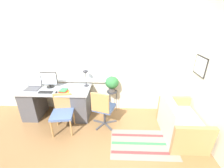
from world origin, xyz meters
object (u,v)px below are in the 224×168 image
(book_stack, at_px, (64,91))
(plant_stand, at_px, (112,94))
(potted_plant, at_px, (112,83))
(monitor, at_px, (49,80))
(couch_loveseat, at_px, (179,124))
(desk_lamp, at_px, (86,74))
(mouse, at_px, (56,92))
(office_chair_swivel, at_px, (103,108))
(keyboard, at_px, (46,92))
(desk_chair_wooden, at_px, (63,112))
(laptop, at_px, (33,86))

(book_stack, relative_size, plant_stand, 0.35)
(book_stack, height_order, potted_plant, potted_plant)
(monitor, height_order, couch_loveseat, monitor)
(plant_stand, relative_size, potted_plant, 1.48)
(desk_lamp, relative_size, couch_loveseat, 0.37)
(mouse, bearing_deg, office_chair_swivel, -8.21)
(plant_stand, bearing_deg, potted_plant, 0.00)
(desk_lamp, bearing_deg, keyboard, -155.51)
(desk_chair_wooden, distance_m, potted_plant, 1.36)
(keyboard, distance_m, plant_stand, 1.61)
(monitor, bearing_deg, laptop, -168.97)
(keyboard, xyz_separation_m, mouse, (0.25, -0.00, 0.01))
(mouse, relative_size, potted_plant, 0.18)
(mouse, bearing_deg, book_stack, -0.75)
(book_stack, xyz_separation_m, couch_loveseat, (2.56, -0.38, -0.54))
(keyboard, bearing_deg, potted_plant, 17.05)
(desk_chair_wooden, bearing_deg, book_stack, 87.04)
(potted_plant, bearing_deg, keyboard, -162.95)
(keyboard, relative_size, potted_plant, 0.80)
(keyboard, relative_size, plant_stand, 0.54)
(desk_lamp, distance_m, couch_loveseat, 2.40)
(laptop, height_order, plant_stand, laptop)
(couch_loveseat, height_order, plant_stand, couch_loveseat)
(desk_chair_wooden, bearing_deg, desk_lamp, 51.47)
(monitor, xyz_separation_m, plant_stand, (1.52, 0.17, -0.44))
(monitor, relative_size, mouse, 5.35)
(monitor, relative_size, office_chair_swivel, 0.42)
(office_chair_swivel, bearing_deg, couch_loveseat, -169.92)
(laptop, xyz_separation_m, monitor, (0.38, 0.07, 0.14))
(potted_plant, bearing_deg, desk_lamp, -174.04)
(plant_stand, bearing_deg, mouse, -159.59)
(office_chair_swivel, bearing_deg, potted_plant, -88.20)
(monitor, distance_m, plant_stand, 1.59)
(desk_lamp, bearing_deg, potted_plant, 5.96)
(keyboard, relative_size, office_chair_swivel, 0.34)
(plant_stand, height_order, potted_plant, potted_plant)
(desk_lamp, distance_m, plant_stand, 0.86)
(book_stack, height_order, desk_chair_wooden, book_stack)
(book_stack, bearing_deg, monitor, 145.28)
(keyboard, bearing_deg, mouse, -1.11)
(book_stack, relative_size, office_chair_swivel, 0.23)
(monitor, distance_m, mouse, 0.43)
(laptop, bearing_deg, desk_chair_wooden, -31.39)
(monitor, relative_size, potted_plant, 0.97)
(laptop, bearing_deg, couch_loveseat, -10.13)
(couch_loveseat, bearing_deg, monitor, 77.24)
(laptop, relative_size, keyboard, 1.02)
(laptop, height_order, couch_loveseat, laptop)
(desk_chair_wooden, distance_m, office_chair_swivel, 0.90)
(keyboard, height_order, couch_loveseat, couch_loveseat)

